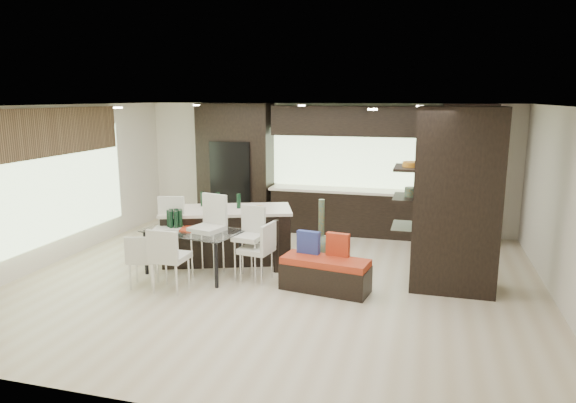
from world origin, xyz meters
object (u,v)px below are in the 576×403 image
(bench, at_px, (325,274))
(dining_table, at_px, (193,252))
(chair_near, at_px, (171,261))
(chair_far, at_px, (144,262))
(stool_mid, at_px, (208,244))
(floor_vase, at_px, (321,235))
(stool_left, at_px, (170,242))
(chair_end, at_px, (256,254))
(stool_right, at_px, (249,250))
(kitchen_island, at_px, (227,235))

(bench, bearing_deg, dining_table, -175.07)
(dining_table, height_order, chair_near, chair_near)
(chair_far, bearing_deg, stool_mid, 29.82)
(stool_mid, xyz_separation_m, floor_vase, (1.70, 0.74, 0.07))
(floor_vase, bearing_deg, stool_left, -163.03)
(dining_table, bearing_deg, chair_end, 11.23)
(stool_mid, distance_m, stool_right, 0.69)
(floor_vase, bearing_deg, dining_table, -158.94)
(kitchen_island, height_order, chair_end, kitchen_island)
(stool_mid, bearing_deg, kitchen_island, 104.46)
(stool_left, xyz_separation_m, floor_vase, (2.38, 0.73, 0.10))
(stool_left, height_order, dining_table, stool_left)
(chair_far, bearing_deg, stool_left, 71.45)
(stool_left, height_order, bench, stool_left)
(stool_mid, bearing_deg, stool_right, 16.80)
(chair_far, bearing_deg, stool_right, 13.02)
(bench, distance_m, dining_table, 2.21)
(stool_left, xyz_separation_m, bench, (2.63, -0.18, -0.24))
(stool_left, relative_size, stool_mid, 0.94)
(chair_end, bearing_deg, kitchen_island, 53.80)
(kitchen_island, height_order, chair_far, kitchen_island)
(chair_end, bearing_deg, chair_far, 123.40)
(chair_far, bearing_deg, floor_vase, 16.07)
(kitchen_island, height_order, dining_table, kitchen_island)
(bench, relative_size, dining_table, 0.85)
(stool_left, distance_m, stool_mid, 0.68)
(stool_left, height_order, floor_vase, floor_vase)
(stool_left, xyz_separation_m, chair_far, (-0.04, -0.74, -0.11))
(floor_vase, bearing_deg, chair_far, -148.84)
(stool_right, height_order, chair_near, stool_right)
(dining_table, bearing_deg, stool_left, -171.92)
(kitchen_island, relative_size, stool_right, 2.40)
(chair_far, height_order, chair_end, chair_end)
(bench, relative_size, chair_end, 1.51)
(floor_vase, relative_size, chair_near, 1.33)
(kitchen_island, xyz_separation_m, bench, (1.95, -0.98, -0.21))
(stool_right, distance_m, dining_table, 0.94)
(stool_mid, relative_size, floor_vase, 0.88)
(chair_near, bearing_deg, chair_end, 35.34)
(stool_left, height_order, stool_mid, stool_mid)
(bench, relative_size, chair_far, 1.70)
(floor_vase, distance_m, chair_far, 2.84)
(kitchen_island, height_order, chair_near, kitchen_island)
(chair_end, bearing_deg, stool_mid, 97.99)
(stool_mid, distance_m, dining_table, 0.30)
(bench, distance_m, chair_far, 2.74)
(stool_right, distance_m, chair_far, 1.60)
(stool_right, bearing_deg, stool_left, -172.11)
(floor_vase, height_order, chair_far, floor_vase)
(kitchen_island, xyz_separation_m, chair_near, (-0.25, -1.57, -0.01))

